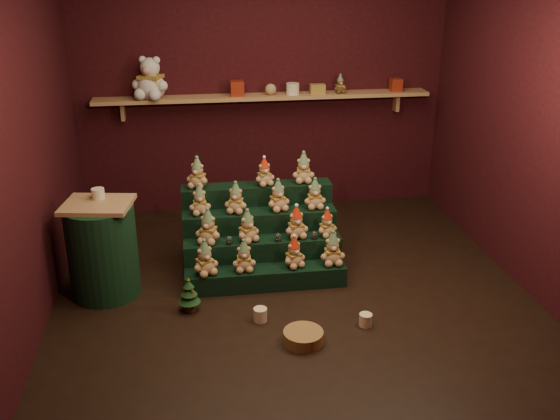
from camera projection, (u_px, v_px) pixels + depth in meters
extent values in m
plane|color=black|center=(292.00, 288.00, 5.45)|extent=(4.00, 4.00, 0.00)
cube|color=black|center=(262.00, 84.00, 6.80)|extent=(4.00, 0.10, 2.80)
cube|color=black|center=(361.00, 240.00, 3.04)|extent=(4.00, 0.10, 2.80)
cube|color=black|center=(22.00, 143.00, 4.65)|extent=(0.10, 4.00, 2.80)
cube|color=black|center=(535.00, 123.00, 5.19)|extent=(0.10, 4.00, 2.80)
cube|color=tan|center=(264.00, 97.00, 6.67)|extent=(3.60, 0.26, 0.04)
cube|color=tan|center=(123.00, 111.00, 6.58)|extent=(0.04, 0.12, 0.20)
cube|color=tan|center=(396.00, 102.00, 6.98)|extent=(0.04, 0.12, 0.20)
cube|color=black|center=(266.00, 278.00, 5.43)|extent=(1.40, 0.22, 0.18)
cube|color=black|center=(263.00, 257.00, 5.60)|extent=(1.40, 0.22, 0.36)
cube|color=black|center=(260.00, 238.00, 5.77)|extent=(1.40, 0.22, 0.54)
cube|color=black|center=(257.00, 220.00, 5.94)|extent=(1.40, 0.22, 0.72)
cylinder|color=black|center=(229.00, 243.00, 5.43)|extent=(0.05, 0.05, 0.02)
sphere|color=white|center=(229.00, 239.00, 5.42)|extent=(0.06, 0.06, 0.06)
cylinder|color=black|center=(278.00, 240.00, 5.49)|extent=(0.05, 0.05, 0.02)
sphere|color=white|center=(278.00, 236.00, 5.48)|extent=(0.06, 0.06, 0.06)
cylinder|color=black|center=(314.00, 238.00, 5.53)|extent=(0.05, 0.05, 0.02)
sphere|color=white|center=(314.00, 234.00, 5.52)|extent=(0.06, 0.06, 0.06)
cube|color=tan|center=(97.00, 205.00, 5.07)|extent=(0.61, 0.54, 0.04)
cylinder|color=black|center=(103.00, 251.00, 5.23)|extent=(0.58, 0.58, 0.80)
cylinder|color=beige|center=(98.00, 193.00, 5.14)|extent=(0.11, 0.11, 0.09)
cylinder|color=#402B17|center=(190.00, 308.00, 5.09)|extent=(0.09, 0.09, 0.04)
cone|color=#133415|center=(189.00, 297.00, 5.06)|extent=(0.18, 0.18, 0.09)
cone|color=#133415|center=(189.00, 290.00, 5.03)|extent=(0.13, 0.13, 0.08)
cone|color=#133415|center=(188.00, 284.00, 5.01)|extent=(0.09, 0.09, 0.06)
cone|color=gold|center=(188.00, 279.00, 4.99)|extent=(0.03, 0.03, 0.03)
cylinder|color=beige|center=(260.00, 315.00, 4.94)|extent=(0.11, 0.11, 0.11)
cylinder|color=beige|center=(366.00, 320.00, 4.87)|extent=(0.10, 0.10, 0.10)
cylinder|color=olive|center=(303.00, 337.00, 4.66)|extent=(0.39, 0.39, 0.09)
cube|color=#A12F18|center=(237.00, 88.00, 6.58)|extent=(0.14, 0.14, 0.16)
cylinder|color=beige|center=(293.00, 89.00, 6.67)|extent=(0.14, 0.14, 0.12)
cube|color=#A12F18|center=(396.00, 85.00, 6.82)|extent=(0.12, 0.12, 0.14)
sphere|color=tan|center=(271.00, 89.00, 6.63)|extent=(0.12, 0.12, 0.12)
cube|color=orange|center=(317.00, 89.00, 6.71)|extent=(0.16, 0.10, 0.10)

